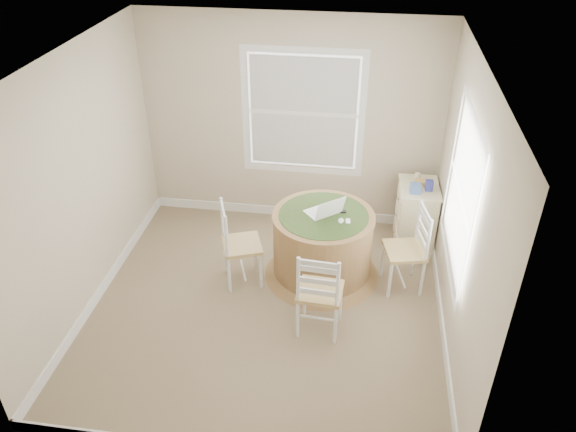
# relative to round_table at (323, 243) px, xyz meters

# --- Properties ---
(room) EXTENTS (3.64, 3.64, 2.64)m
(room) POSITION_rel_round_table_xyz_m (-0.35, -0.46, 0.87)
(room) COLOR #8D7759
(room) RESTS_ON ground
(round_table) EXTENTS (1.28, 1.28, 0.79)m
(round_table) POSITION_rel_round_table_xyz_m (0.00, 0.00, 0.00)
(round_table) COLOR olive
(round_table) RESTS_ON ground
(chair_left) EXTENTS (0.52, 0.53, 0.95)m
(chair_left) POSITION_rel_round_table_xyz_m (-0.85, -0.22, 0.05)
(chair_left) COLOR white
(chair_left) RESTS_ON ground
(chair_near) EXTENTS (0.45, 0.43, 0.95)m
(chair_near) POSITION_rel_round_table_xyz_m (0.06, -0.87, 0.05)
(chair_near) COLOR white
(chair_near) RESTS_ON ground
(chair_right) EXTENTS (0.48, 0.50, 0.95)m
(chair_right) POSITION_rel_round_table_xyz_m (0.88, -0.08, 0.05)
(chair_right) COLOR white
(chair_right) RESTS_ON ground
(laptop) EXTENTS (0.46, 0.45, 0.24)m
(laptop) POSITION_rel_round_table_xyz_m (0.00, 0.03, 0.39)
(laptop) COLOR white
(laptop) RESTS_ON round_table
(mouse) EXTENTS (0.07, 0.11, 0.03)m
(mouse) POSITION_rel_round_table_xyz_m (0.19, -0.10, 0.37)
(mouse) COLOR white
(mouse) RESTS_ON round_table
(phone) EXTENTS (0.05, 0.09, 0.02)m
(phone) POSITION_rel_round_table_xyz_m (0.26, -0.09, 0.36)
(phone) COLOR #B7BABF
(phone) RESTS_ON round_table
(keys) EXTENTS (0.06, 0.06, 0.02)m
(keys) POSITION_rel_round_table_xyz_m (0.20, 0.08, 0.36)
(keys) COLOR black
(keys) RESTS_ON round_table
(corner_chest) EXTENTS (0.47, 0.62, 0.80)m
(corner_chest) POSITION_rel_round_table_xyz_m (1.04, 0.73, -0.03)
(corner_chest) COLOR beige
(corner_chest) RESTS_ON ground
(tissue_box) EXTENTS (0.13, 0.13, 0.10)m
(tissue_box) POSITION_rel_round_table_xyz_m (0.97, 0.59, 0.42)
(tissue_box) COLOR #4F71B5
(tissue_box) RESTS_ON corner_chest
(box_yellow) EXTENTS (0.15, 0.11, 0.06)m
(box_yellow) POSITION_rel_round_table_xyz_m (1.06, 0.77, 0.40)
(box_yellow) COLOR #C49445
(box_yellow) RESTS_ON corner_chest
(box_blue) EXTENTS (0.08, 0.08, 0.12)m
(box_blue) POSITION_rel_round_table_xyz_m (1.13, 0.66, 0.43)
(box_blue) COLOR #303490
(box_blue) RESTS_ON corner_chest
(cup_cream) EXTENTS (0.07, 0.07, 0.09)m
(cup_cream) POSITION_rel_round_table_xyz_m (1.01, 0.88, 0.42)
(cup_cream) COLOR beige
(cup_cream) RESTS_ON corner_chest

